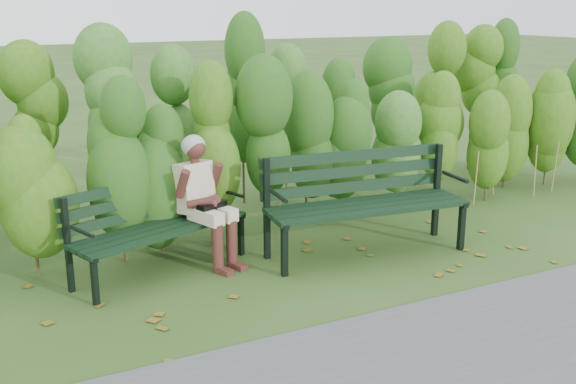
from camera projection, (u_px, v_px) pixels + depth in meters
name	position (u px, v px, depth m)	size (l,w,h in m)	color
ground	(305.00, 277.00, 6.35)	(80.00, 80.00, 0.00)	#2D4516
hedge_band	(228.00, 117.00, 7.61)	(11.04, 1.67, 2.42)	#47381E
leaf_litter	(323.00, 283.00, 6.21)	(5.93, 2.29, 0.01)	brown
bench_left	(154.00, 219.00, 6.40)	(1.84, 1.12, 0.88)	black
bench_right	(362.00, 194.00, 6.89)	(2.12, 0.88, 1.03)	black
seated_woman	(203.00, 192.00, 6.55)	(0.57, 0.79, 1.27)	beige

